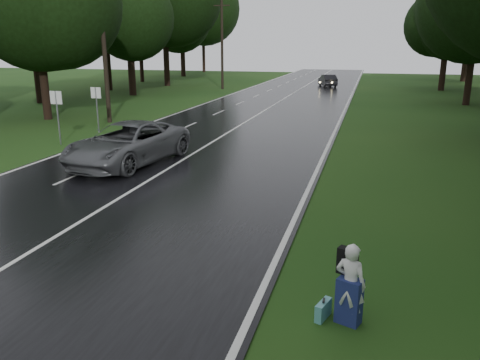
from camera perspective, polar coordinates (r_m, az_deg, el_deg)
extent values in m
cube|color=black|center=(28.63, -0.51, 6.21)|extent=(12.00, 140.00, 0.04)
cube|color=silver|center=(28.62, -0.51, 6.26)|extent=(0.12, 140.00, 0.01)
imported|color=#505255|center=(20.38, -13.27, 4.29)|extent=(3.74, 6.50, 1.70)
imported|color=black|center=(58.32, 10.43, 11.63)|extent=(2.68, 4.42, 1.38)
imported|color=silver|center=(8.86, 13.04, -12.03)|extent=(0.66, 0.54, 1.54)
cube|color=navy|center=(9.02, 12.91, -13.93)|extent=(0.51, 0.42, 0.86)
cube|color=black|center=(8.90, 12.73, -9.43)|extent=(0.39, 0.30, 0.49)
cube|color=teal|center=(9.19, 9.92, -15.06)|extent=(0.28, 0.49, 0.34)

